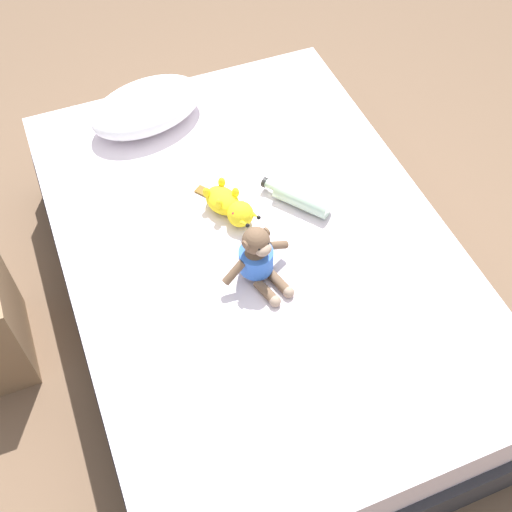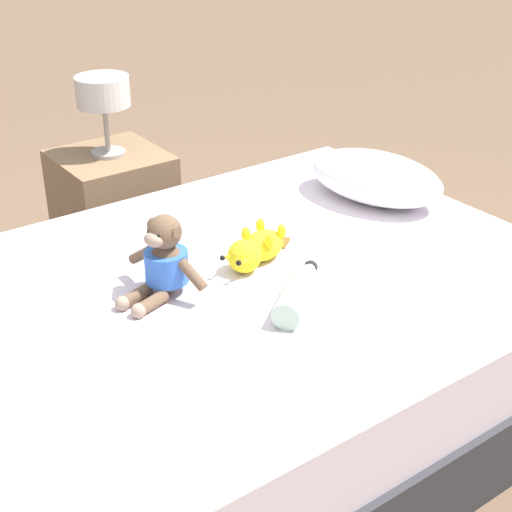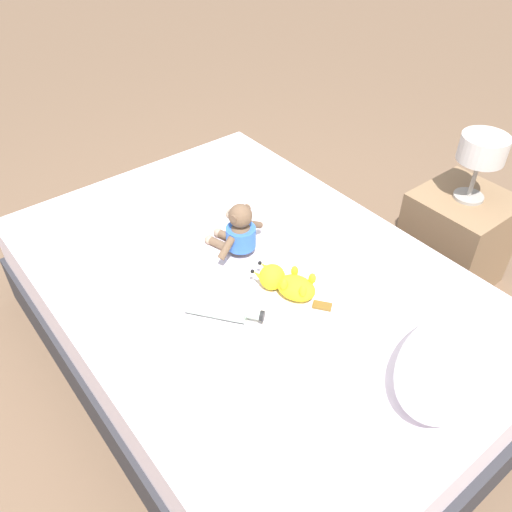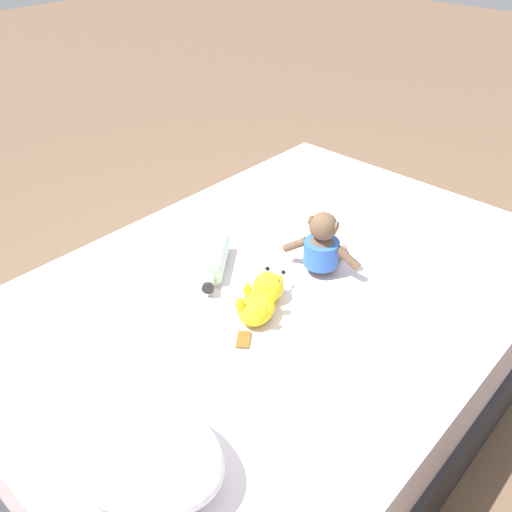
# 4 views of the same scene
# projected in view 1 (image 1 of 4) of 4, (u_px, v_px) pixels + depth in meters

# --- Properties ---
(ground_plane) EXTENTS (16.00, 16.00, 0.00)m
(ground_plane) POSITION_uv_depth(u_px,v_px,m) (256.00, 311.00, 2.78)
(ground_plane) COLOR brown
(bed) EXTENTS (1.44, 2.08, 0.49)m
(bed) POSITION_uv_depth(u_px,v_px,m) (256.00, 279.00, 2.59)
(bed) COLOR #2D2D33
(bed) RESTS_ON ground_plane
(pillow) EXTENTS (0.56, 0.42, 0.16)m
(pillow) POSITION_uv_depth(u_px,v_px,m) (147.00, 107.00, 2.73)
(pillow) COLOR white
(pillow) RESTS_ON bed
(plush_monkey) EXTENTS (0.28, 0.24, 0.24)m
(plush_monkey) POSITION_uv_depth(u_px,v_px,m) (258.00, 259.00, 2.22)
(plush_monkey) COLOR brown
(plush_monkey) RESTS_ON bed
(plush_yellow_creature) EXTENTS (0.18, 0.32, 0.10)m
(plush_yellow_creature) POSITION_uv_depth(u_px,v_px,m) (230.00, 206.00, 2.43)
(plush_yellow_creature) COLOR yellow
(plush_yellow_creature) RESTS_ON bed
(glass_bottle) EXTENTS (0.22, 0.26, 0.08)m
(glass_bottle) POSITION_uv_depth(u_px,v_px,m) (301.00, 198.00, 2.47)
(glass_bottle) COLOR #B2D1B7
(glass_bottle) RESTS_ON bed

